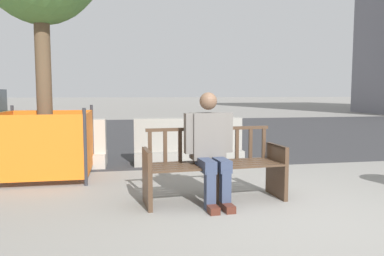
# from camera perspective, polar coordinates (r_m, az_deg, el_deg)

# --- Properties ---
(ground_plane) EXTENTS (200.00, 200.00, 0.00)m
(ground_plane) POSITION_cam_1_polar(r_m,az_deg,el_deg) (4.25, 16.40, -12.79)
(ground_plane) COLOR gray
(street_asphalt) EXTENTS (120.00, 12.00, 0.01)m
(street_asphalt) POSITION_cam_1_polar(r_m,az_deg,el_deg) (12.49, -1.98, -0.58)
(street_asphalt) COLOR #333335
(street_asphalt) RESTS_ON ground
(street_bench) EXTENTS (1.72, 0.64, 0.88)m
(street_bench) POSITION_cam_1_polar(r_m,az_deg,el_deg) (4.57, 3.40, -6.15)
(street_bench) COLOR #473323
(street_bench) RESTS_ON ground
(seated_person) EXTENTS (0.59, 0.74, 1.31)m
(seated_person) POSITION_cam_1_polar(r_m,az_deg,el_deg) (4.44, 2.77, -2.64)
(seated_person) COLOR #66605B
(seated_person) RESTS_ON ground
(jersey_barrier_centre) EXTENTS (2.02, 0.74, 0.84)m
(jersey_barrier_centre) POSITION_cam_1_polar(r_m,az_deg,el_deg) (7.00, -0.60, -2.55)
(jersey_barrier_centre) COLOR gray
(jersey_barrier_centre) RESTS_ON ground
(jersey_barrier_left) EXTENTS (2.01, 0.72, 0.84)m
(jersey_barrier_left) POSITION_cam_1_polar(r_m,az_deg,el_deg) (7.01, -21.15, -2.90)
(jersey_barrier_left) COLOR #ADA89E
(jersey_barrier_left) RESTS_ON ground
(construction_fence) EXTENTS (1.33, 1.33, 1.10)m
(construction_fence) POSITION_cam_1_polar(r_m,az_deg,el_deg) (6.18, -21.35, -2.03)
(construction_fence) COLOR #2D2D33
(construction_fence) RESTS_ON ground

